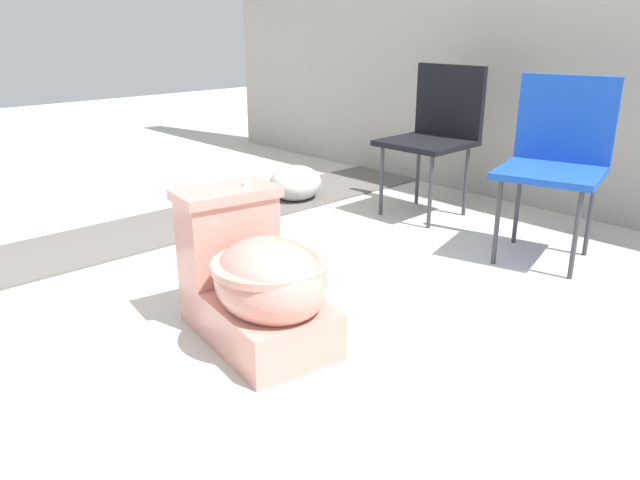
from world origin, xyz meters
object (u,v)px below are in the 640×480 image
(toilet, at_px, (257,282))
(boulder_near, at_px, (296,183))
(folding_chair_left, at_px, (437,125))
(folding_chair_middle, at_px, (558,149))

(toilet, distance_m, boulder_near, 1.81)
(folding_chair_left, xyz_separation_m, folding_chair_middle, (0.80, -0.16, 0.00))
(toilet, bearing_deg, boulder_near, 144.06)
(toilet, height_order, folding_chair_left, folding_chair_left)
(toilet, distance_m, folding_chair_left, 1.81)
(folding_chair_middle, distance_m, boulder_near, 1.61)
(folding_chair_middle, bearing_deg, folding_chair_left, -116.30)
(folding_chair_left, bearing_deg, folding_chair_middle, 77.40)
(folding_chair_left, distance_m, folding_chair_middle, 0.82)
(boulder_near, bearing_deg, folding_chair_left, 30.24)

